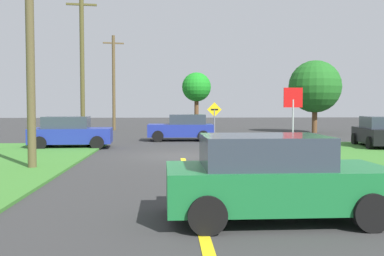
{
  "coord_description": "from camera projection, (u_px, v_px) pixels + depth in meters",
  "views": [
    {
      "loc": [
        -0.59,
        -19.41,
        2.19
      ],
      "look_at": [
        0.63,
        3.92,
        1.01
      ],
      "focal_mm": 42.08,
      "sensor_mm": 36.0,
      "label": 1
    }
  ],
  "objects": [
    {
      "name": "ground_plane",
      "position": [
        182.0,
        156.0,
        19.5
      ],
      "size": [
        120.0,
        120.0,
        0.0
      ],
      "primitive_type": "plane",
      "color": "#323232"
    },
    {
      "name": "lane_stripe_center",
      "position": [
        192.0,
        191.0,
        11.52
      ],
      "size": [
        0.2,
        14.0,
        0.01
      ],
      "primitive_type": "cube",
      "color": "yellow",
      "rests_on": "ground"
    },
    {
      "name": "stop_sign",
      "position": [
        293.0,
        108.0,
        18.73
      ],
      "size": [
        0.82,
        0.12,
        2.92
      ],
      "rotation": [
        0.0,
        0.0,
        3.24
      ],
      "color": "#9EA0A8",
      "rests_on": "ground"
    },
    {
      "name": "car_behind_on_main_road",
      "position": [
        273.0,
        178.0,
        8.62
      ],
      "size": [
        4.23,
        2.22,
        1.62
      ],
      "rotation": [
        0.0,
        0.0,
        0.01
      ],
      "color": "#196B33",
      "rests_on": "ground"
    },
    {
      "name": "car_approaching_junction",
      "position": [
        182.0,
        128.0,
        27.82
      ],
      "size": [
        4.01,
        2.21,
        1.62
      ],
      "rotation": [
        0.0,
        0.0,
        3.13
      ],
      "color": "navy",
      "rests_on": "ground"
    },
    {
      "name": "parked_car_near_building",
      "position": [
        70.0,
        132.0,
        22.96
      ],
      "size": [
        4.16,
        2.36,
        1.62
      ],
      "rotation": [
        0.0,
        0.0,
        0.06
      ],
      "color": "navy",
      "rests_on": "ground"
    },
    {
      "name": "car_on_crossroad",
      "position": [
        379.0,
        132.0,
        22.99
      ],
      "size": [
        2.37,
        4.24,
        1.62
      ],
      "rotation": [
        0.0,
        0.0,
        1.43
      ],
      "color": "black",
      "rests_on": "ground"
    },
    {
      "name": "utility_pole_near",
      "position": [
        30.0,
        42.0,
        15.1
      ],
      "size": [
        1.8,
        0.29,
        8.41
      ],
      "color": "brown",
      "rests_on": "ground"
    },
    {
      "name": "utility_pole_mid",
      "position": [
        82.0,
        65.0,
        27.11
      ],
      "size": [
        1.8,
        0.37,
        8.94
      ],
      "color": "#4D4723",
      "rests_on": "ground"
    },
    {
      "name": "utility_pole_far",
      "position": [
        114.0,
        81.0,
        39.21
      ],
      "size": [
        1.78,
        0.52,
        8.24
      ],
      "color": "brown",
      "rests_on": "ground"
    },
    {
      "name": "direction_sign",
      "position": [
        214.0,
        117.0,
        28.0
      ],
      "size": [
        0.91,
        0.08,
        2.37
      ],
      "color": "slate",
      "rests_on": "ground"
    },
    {
      "name": "oak_tree_left",
      "position": [
        315.0,
        87.0,
        35.72
      ],
      "size": [
        4.15,
        4.15,
        5.76
      ],
      "color": "brown",
      "rests_on": "ground"
    },
    {
      "name": "pine_tree_center",
      "position": [
        197.0,
        88.0,
        40.04
      ],
      "size": [
        2.59,
        2.59,
        5.12
      ],
      "color": "brown",
      "rests_on": "ground"
    }
  ]
}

